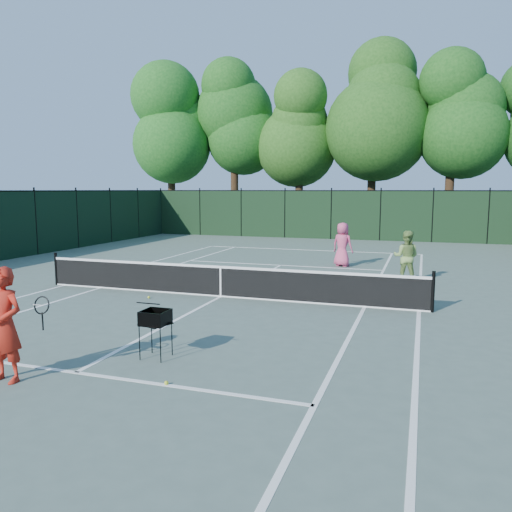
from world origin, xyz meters
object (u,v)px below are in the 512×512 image
(loose_ball_near_cart, at_px, (166,383))
(loose_ball_midcourt, at_px, (149,297))
(ball_hopper, at_px, (155,318))
(coach, at_px, (4,325))
(player_pink, at_px, (342,245))
(player_green, at_px, (406,257))

(loose_ball_near_cart, xyz_separation_m, loose_ball_midcourt, (-3.58, 5.51, 0.00))
(ball_hopper, bearing_deg, coach, -115.91)
(loose_ball_near_cart, height_order, loose_ball_midcourt, same)
(coach, height_order, loose_ball_near_cart, coach)
(player_pink, bearing_deg, player_green, 150.96)
(ball_hopper, bearing_deg, player_pink, 100.96)
(coach, relative_size, player_green, 1.07)
(player_green, bearing_deg, loose_ball_midcourt, 42.34)
(coach, height_order, loose_ball_midcourt, coach)
(player_pink, relative_size, ball_hopper, 1.98)
(player_pink, distance_m, loose_ball_near_cart, 13.38)
(player_pink, bearing_deg, ball_hopper, 102.52)
(player_green, relative_size, ball_hopper, 1.94)
(loose_ball_midcourt, bearing_deg, loose_ball_near_cart, -56.99)
(ball_hopper, bearing_deg, player_green, 84.35)
(coach, height_order, ball_hopper, coach)
(coach, xyz_separation_m, player_green, (5.81, 11.08, -0.07))
(player_green, bearing_deg, player_pink, -41.86)
(ball_hopper, distance_m, loose_ball_near_cart, 1.55)
(loose_ball_midcourt, bearing_deg, player_green, 35.51)
(player_pink, xyz_separation_m, player_green, (2.56, -2.92, -0.02))
(coach, distance_m, ball_hopper, 2.47)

